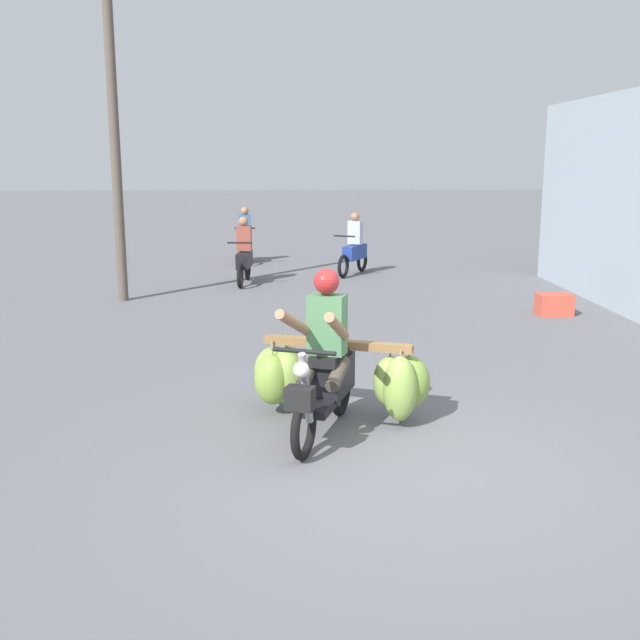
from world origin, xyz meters
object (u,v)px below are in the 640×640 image
motorbike_distant_ahead_right (354,249)px  utility_pole (114,126)px  motorbike_distant_far_ahead (245,240)px  produce_crate (554,304)px  motorbike_distant_ahead_left (244,257)px  motorbike_main_loaded (324,374)px

motorbike_distant_ahead_right → utility_pole: bearing=-145.7°
motorbike_distant_ahead_right → motorbike_distant_far_ahead: (-2.59, 2.11, 0.00)m
motorbike_distant_ahead_right → produce_crate: motorbike_distant_ahead_right is taller
motorbike_distant_ahead_left → utility_pole: utility_pole is taller
motorbike_main_loaded → motorbike_distant_ahead_left: bearing=98.8°
motorbike_distant_far_ahead → produce_crate: bearing=-50.7°
motorbike_distant_ahead_left → utility_pole: bearing=-138.3°
motorbike_main_loaded → motorbike_distant_far_ahead: size_ratio=1.24×
utility_pole → motorbike_distant_ahead_right: bearing=34.3°
motorbike_distant_ahead_right → utility_pole: utility_pole is taller
motorbike_distant_far_ahead → motorbike_main_loaded: bearing=-82.8°
motorbike_distant_far_ahead → utility_pole: (-1.95, -5.20, 2.56)m
motorbike_distant_ahead_right → motorbike_distant_ahead_left: bearing=-153.6°
motorbike_main_loaded → utility_pole: size_ratio=0.32×
motorbike_distant_ahead_left → produce_crate: 6.45m
motorbike_distant_ahead_right → produce_crate: size_ratio=2.64×
motorbike_distant_ahead_right → motorbike_distant_far_ahead: same height
motorbike_main_loaded → utility_pole: utility_pole is taller
motorbike_distant_ahead_left → motorbike_distant_far_ahead: 3.31m
motorbike_distant_ahead_left → motorbike_distant_far_ahead: (-0.18, 3.31, 0.00)m
motorbike_main_loaded → utility_pole: (-3.44, 6.68, 2.64)m
motorbike_main_loaded → produce_crate: (4.08, 5.07, -0.31)m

